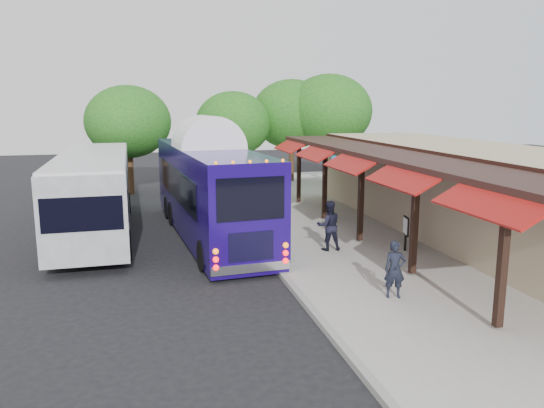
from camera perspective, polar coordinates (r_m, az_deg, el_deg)
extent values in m
plane|color=black|center=(15.33, 2.08, -9.26)|extent=(90.00, 90.00, 0.00)
cube|color=#9E9B93|center=(20.63, 12.51, -4.01)|extent=(10.00, 40.00, 0.15)
cube|color=gray|center=(19.01, -1.06, -5.01)|extent=(0.20, 40.00, 0.16)
cube|color=tan|center=(22.03, 20.90, 1.06)|extent=(5.00, 20.00, 3.60)
cube|color=black|center=(20.52, 15.34, 4.95)|extent=(0.06, 20.00, 0.60)
cube|color=#331E19|center=(20.01, 12.64, 5.22)|extent=(2.60, 20.00, 0.18)
cube|color=black|center=(12.99, 23.57, -5.54)|extent=(0.18, 0.18, 3.16)
cube|color=#99100D|center=(12.44, 22.46, 0.22)|extent=(1.00, 3.20, 0.57)
cube|color=black|center=(16.23, 15.08, -1.85)|extent=(0.18, 0.18, 3.16)
cube|color=#99100D|center=(15.80, 13.95, 2.82)|extent=(1.00, 3.20, 0.57)
cube|color=black|center=(19.76, 9.53, 0.59)|extent=(0.18, 0.18, 3.16)
cube|color=#99100D|center=(19.40, 8.49, 4.45)|extent=(1.00, 3.20, 0.57)
cube|color=black|center=(23.43, 5.70, 2.28)|extent=(0.18, 0.18, 3.16)
cube|color=#99100D|center=(23.13, 4.75, 5.54)|extent=(1.00, 3.20, 0.57)
cube|color=black|center=(27.20, 2.90, 3.50)|extent=(0.18, 0.18, 3.16)
cube|color=#99100D|center=(26.94, 2.05, 6.32)|extent=(1.00, 3.20, 0.57)
sphere|color=#195E8E|center=(14.58, 20.49, 0.73)|extent=(0.26, 0.26, 0.26)
sphere|color=#195E8E|center=(18.87, 12.00, 3.33)|extent=(0.26, 0.26, 0.26)
sphere|color=#195E8E|center=(23.44, 6.72, 4.91)|extent=(0.26, 0.26, 0.26)
cube|color=#1A0863|center=(21.17, -6.79, 1.87)|extent=(3.50, 12.00, 3.10)
cube|color=#1A0863|center=(21.50, -6.69, -2.61)|extent=(3.44, 11.87, 0.34)
ellipsoid|color=white|center=(20.99, -6.88, 6.00)|extent=(3.48, 11.76, 0.55)
cube|color=black|center=(15.30, -4.11, 0.45)|extent=(2.06, 0.20, 1.28)
cube|color=silver|center=(15.88, -4.05, -6.98)|extent=(2.47, 0.38, 0.28)
sphere|color=#FF0C0C|center=(15.58, -7.94, -6.42)|extent=(0.18, 0.18, 0.18)
sphere|color=#FF0C0C|center=(15.93, -0.16, -5.93)|extent=(0.18, 0.18, 0.18)
cylinder|color=black|center=(17.01, -8.63, -5.52)|extent=(0.38, 1.05, 1.02)
cylinder|color=black|center=(17.34, -1.09, -5.08)|extent=(0.38, 1.05, 1.02)
cylinder|color=black|center=(25.05, -10.36, -0.29)|extent=(0.38, 1.05, 1.02)
cylinder|color=black|center=(25.27, -5.20, -0.06)|extent=(0.38, 1.05, 1.02)
cube|color=gray|center=(22.74, -18.53, 1.40)|extent=(2.90, 12.16, 2.79)
cube|color=black|center=(22.85, -21.88, 1.83)|extent=(0.26, 10.29, 1.05)
cube|color=black|center=(22.62, -15.22, 2.15)|extent=(0.26, 10.29, 1.05)
cube|color=silver|center=(22.56, -18.75, 5.01)|extent=(2.84, 11.92, 0.11)
cylinder|color=black|center=(19.02, -22.96, -4.54)|extent=(0.32, 1.02, 1.01)
cylinder|color=black|center=(18.77, -15.63, -4.27)|extent=(0.32, 1.02, 1.01)
cylinder|color=black|center=(26.63, -20.35, -0.15)|extent=(0.32, 1.02, 1.01)
cylinder|color=black|center=(26.45, -15.14, 0.08)|extent=(0.32, 1.02, 1.01)
imported|color=black|center=(14.51, 13.07, -6.88)|extent=(0.64, 0.50, 1.54)
imported|color=black|center=(18.69, 6.13, -2.32)|extent=(0.91, 0.74, 1.76)
imported|color=black|center=(26.32, -3.58, 1.28)|extent=(0.94, 0.52, 1.52)
imported|color=black|center=(22.54, -1.06, 0.24)|extent=(1.33, 0.85, 1.95)
cube|color=black|center=(19.14, 14.19, -3.12)|extent=(0.08, 0.08, 1.22)
cube|color=black|center=(19.07, 14.23, -2.31)|extent=(0.15, 0.55, 0.67)
cube|color=white|center=(19.06, 14.14, -2.31)|extent=(0.10, 0.46, 0.56)
cylinder|color=#382314|center=(33.41, -4.15, 4.07)|extent=(0.36, 0.36, 2.71)
ellipsoid|color=#154E13|center=(33.21, -4.21, 8.61)|extent=(4.68, 4.68, 3.98)
cylinder|color=#382314|center=(35.38, 2.10, 4.77)|extent=(0.36, 0.36, 3.07)
ellipsoid|color=#154E13|center=(35.19, 2.14, 9.64)|extent=(5.31, 5.31, 4.51)
cylinder|color=#382314|center=(34.85, 6.03, 4.74)|extent=(0.36, 0.36, 3.21)
ellipsoid|color=#154E13|center=(34.66, 6.13, 9.90)|extent=(5.55, 5.55, 4.71)
cylinder|color=#382314|center=(32.13, -14.98, 3.58)|extent=(0.36, 0.36, 2.84)
ellipsoid|color=#154E13|center=(31.91, -15.22, 8.53)|extent=(4.91, 4.91, 4.17)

